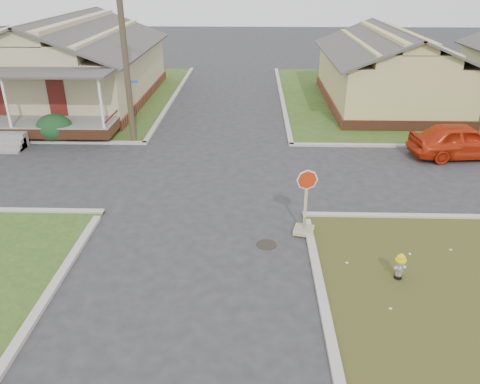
{
  "coord_description": "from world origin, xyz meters",
  "views": [
    {
      "loc": [
        1.75,
        -13.0,
        7.82
      ],
      "look_at": [
        1.33,
        1.0,
        1.1
      ],
      "focal_mm": 35.0,
      "sensor_mm": 36.0,
      "label": 1
    }
  ],
  "objects_px": {
    "stop_sign": "(304,219)",
    "red_sedan": "(462,141)",
    "fire_hydrant": "(400,265)",
    "utility_pole": "(124,45)"
  },
  "relations": [
    {
      "from": "fire_hydrant",
      "to": "stop_sign",
      "type": "xyz_separation_m",
      "value": [
        -2.38,
        2.42,
        0.04
      ]
    },
    {
      "from": "red_sedan",
      "to": "stop_sign",
      "type": "bearing_deg",
      "value": 126.37
    },
    {
      "from": "stop_sign",
      "to": "red_sedan",
      "type": "distance_m",
      "value": 10.51
    },
    {
      "from": "fire_hydrant",
      "to": "stop_sign",
      "type": "distance_m",
      "value": 3.4
    },
    {
      "from": "utility_pole",
      "to": "red_sedan",
      "type": "relative_size",
      "value": 1.95
    },
    {
      "from": "fire_hydrant",
      "to": "red_sedan",
      "type": "relative_size",
      "value": 0.17
    },
    {
      "from": "utility_pole",
      "to": "red_sedan",
      "type": "xyz_separation_m",
      "value": [
        15.37,
        -1.59,
        -3.87
      ]
    },
    {
      "from": "utility_pole",
      "to": "stop_sign",
      "type": "relative_size",
      "value": 4.05
    },
    {
      "from": "utility_pole",
      "to": "stop_sign",
      "type": "bearing_deg",
      "value": -48.7
    },
    {
      "from": "stop_sign",
      "to": "red_sedan",
      "type": "height_order",
      "value": "stop_sign"
    }
  ]
}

